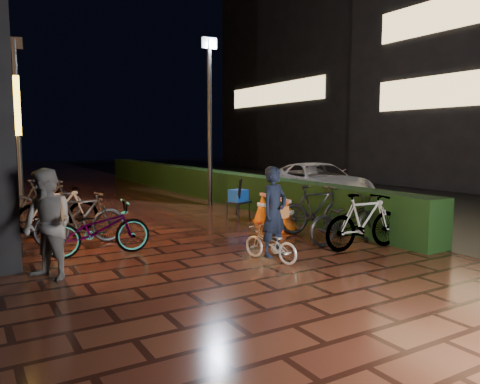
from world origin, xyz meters
TOP-DOWN VIEW (x-y plane):
  - ground at (0.00, 0.00)m, footprint 80.00×80.00m
  - asphalt_road at (9.00, 5.00)m, footprint 11.00×60.00m
  - hedge at (3.30, 8.00)m, footprint 0.70×20.00m
  - bystander_person at (-3.18, -0.06)m, footprint 0.97×1.03m
  - van at (6.03, 4.73)m, footprint 3.03×4.96m
  - far_buildings at (17.23, 9.61)m, footprint 9.08×31.00m
  - lamp_post_hedge at (2.50, 5.76)m, footprint 0.50×0.15m
  - lamp_post_sf at (-2.75, 7.65)m, footprint 0.47×0.22m
  - cyclist at (0.27, -0.91)m, footprint 0.69×1.21m
  - traffic_barrier at (2.19, 1.76)m, footprint 0.68×1.82m
  - cart_assembly at (2.02, 3.17)m, footprint 0.70×0.75m
  - parked_bikes_storefront at (-2.32, 2.93)m, footprint 2.11×4.96m
  - parked_bikes_hedge at (2.39, -0.32)m, footprint 2.07×2.40m

SIDE VIEW (x-z plane):
  - ground at x=0.00m, z-range 0.00..0.00m
  - asphalt_road at x=9.00m, z-range 0.00..0.01m
  - traffic_barrier at x=2.19m, z-range 0.00..0.74m
  - hedge at x=3.30m, z-range 0.00..1.00m
  - parked_bikes_hedge at x=2.39m, z-range -0.02..1.06m
  - parked_bikes_storefront at x=-2.32m, z-range -0.02..1.06m
  - cart_assembly at x=2.02m, z-range 0.01..1.11m
  - cyclist at x=0.27m, z-range -0.21..1.43m
  - van at x=6.03m, z-range 0.01..1.29m
  - bystander_person at x=-3.18m, z-range 0.00..1.67m
  - lamp_post_sf at x=-2.75m, z-range 0.25..5.22m
  - lamp_post_hedge at x=2.50m, z-range 0.26..5.45m
  - far_buildings at x=17.23m, z-range -0.53..13.47m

